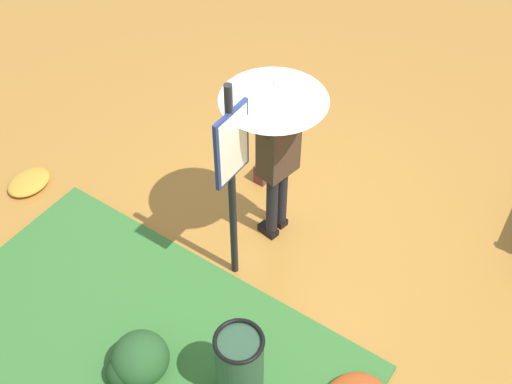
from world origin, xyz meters
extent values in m
plane|color=#B27A33|center=(0.00, 0.00, 0.00)|extent=(18.00, 18.00, 0.00)
cylinder|color=black|center=(-0.13, -0.06, 0.43)|extent=(0.12, 0.12, 0.86)
cylinder|color=black|center=(0.05, -0.06, 0.43)|extent=(0.12, 0.12, 0.86)
cube|color=black|center=(-0.13, -0.10, 0.04)|extent=(0.15, 0.24, 0.08)
cube|color=black|center=(0.05, -0.10, 0.04)|extent=(0.15, 0.24, 0.08)
cube|color=#473323|center=(-0.04, -0.06, 1.18)|extent=(0.42, 0.31, 0.64)
sphere|color=tan|center=(-0.04, -0.06, 1.64)|extent=(0.20, 0.20, 0.20)
ellipsoid|color=black|center=(-0.04, -0.06, 1.67)|extent=(0.20, 0.20, 0.15)
cylinder|color=#473323|center=(-0.25, -0.08, 1.39)|extent=(0.18, 0.13, 0.18)
cylinder|color=#473323|center=(-0.21, -0.09, 1.48)|extent=(0.24, 0.11, 0.33)
cube|color=black|center=(-0.13, -0.08, 1.62)|extent=(0.07, 0.03, 0.14)
cylinder|color=#473323|center=(0.12, -0.05, 1.42)|extent=(0.11, 0.10, 0.09)
cylinder|color=#473323|center=(0.11, -0.04, 1.51)|extent=(0.10, 0.09, 0.23)
cylinder|color=#A5A5AD|center=(0.10, -0.04, 1.83)|extent=(0.02, 0.02, 0.41)
cone|color=silver|center=(0.10, -0.04, 1.92)|extent=(0.96, 0.96, 0.16)
sphere|color=#A5A5AD|center=(0.10, -0.04, 2.03)|extent=(0.02, 0.02, 0.02)
cylinder|color=black|center=(0.65, -0.10, 1.15)|extent=(0.07, 0.07, 2.30)
cube|color=navy|center=(0.65, -0.09, 1.70)|extent=(0.44, 0.04, 0.70)
cube|color=silver|center=(0.65, -0.07, 1.70)|extent=(0.38, 0.01, 0.64)
cube|color=brown|center=(-0.64, -0.58, 0.12)|extent=(0.31, 0.17, 0.24)
torus|color=brown|center=(-0.64, -0.58, 0.28)|extent=(0.18, 0.03, 0.18)
cylinder|color=#2D5138|center=(1.70, 0.70, 0.40)|extent=(0.40, 0.40, 0.80)
torus|color=black|center=(1.70, 0.70, 0.82)|extent=(0.42, 0.42, 0.04)
ellipsoid|color=#285628|center=(2.04, -0.12, 0.23)|extent=(0.51, 0.51, 0.46)
ellipsoid|color=#1E421E|center=(2.19, -0.20, 0.15)|extent=(0.30, 0.30, 0.30)
ellipsoid|color=gold|center=(1.00, -2.75, 0.06)|extent=(0.51, 0.41, 0.11)
camera|label=1|loc=(3.79, 2.28, 5.19)|focal=44.66mm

